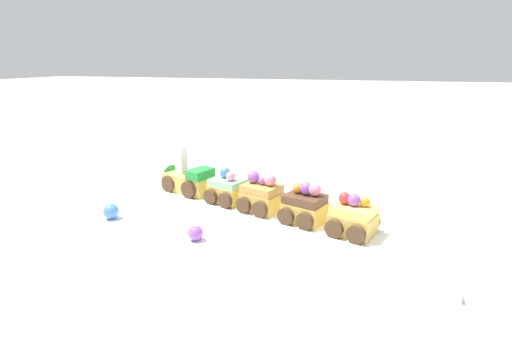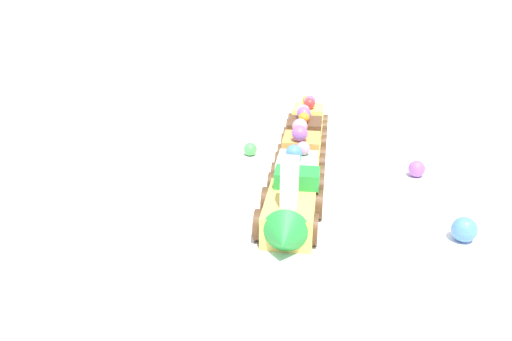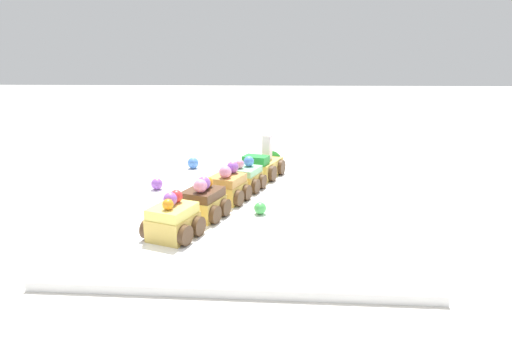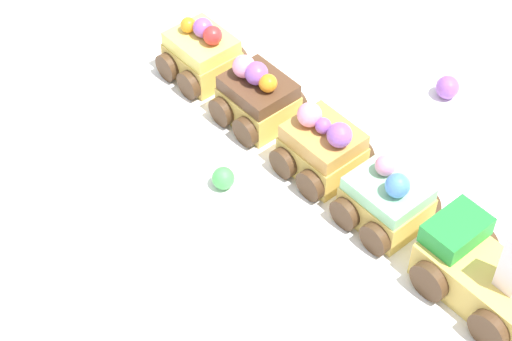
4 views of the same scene
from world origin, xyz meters
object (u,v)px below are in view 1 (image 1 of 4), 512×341
(gumball_blue, at_px, (111,211))
(cake_car_chocolate, at_px, (305,206))
(cake_car_lemon, at_px, (353,219))
(gumball_green, at_px, (304,197))
(cake_car_mint, at_px, (228,190))
(cake_car_caramel, at_px, (262,196))
(gumball_purple, at_px, (195,233))
(cake_train_locomotive, at_px, (185,179))

(gumball_blue, bearing_deg, cake_car_chocolate, -164.66)
(cake_car_lemon, bearing_deg, cake_car_chocolate, -0.34)
(cake_car_lemon, height_order, gumball_blue, cake_car_lemon)
(gumball_blue, height_order, gumball_green, gumball_blue)
(cake_car_mint, distance_m, gumball_blue, 0.21)
(cake_car_caramel, xyz_separation_m, gumball_green, (-0.06, -0.06, -0.02))
(cake_car_mint, xyz_separation_m, cake_car_lemon, (-0.23, 0.08, 0.00))
(cake_car_mint, relative_size, gumball_purple, 3.76)
(cake_car_lemon, relative_size, gumball_green, 4.23)
(cake_car_chocolate, relative_size, gumball_purple, 3.76)
(cake_car_caramel, bearing_deg, gumball_blue, 44.93)
(cake_train_locomotive, relative_size, cake_car_lemon, 1.66)
(gumball_purple, bearing_deg, gumball_green, -120.36)
(gumball_blue, bearing_deg, gumball_purple, 168.78)
(gumball_purple, bearing_deg, cake_train_locomotive, -59.70)
(cake_car_lemon, height_order, gumball_green, cake_car_lemon)
(cake_car_chocolate, distance_m, cake_car_lemon, 0.08)
(cake_train_locomotive, relative_size, cake_car_mint, 1.66)
(cake_car_chocolate, xyz_separation_m, gumball_purple, (0.14, 0.12, -0.01))
(cake_car_caramel, distance_m, cake_car_lemon, 0.17)
(cake_car_mint, relative_size, gumball_blue, 3.23)
(cake_train_locomotive, xyz_separation_m, cake_car_chocolate, (-0.26, 0.09, 0.00))
(cake_train_locomotive, xyz_separation_m, cake_car_caramel, (-0.18, 0.06, 0.00))
(cake_train_locomotive, height_order, cake_car_caramel, cake_train_locomotive)
(cake_car_caramel, distance_m, gumball_blue, 0.26)
(cake_car_caramel, relative_size, gumball_purple, 3.76)
(gumball_purple, bearing_deg, cake_car_chocolate, -139.67)
(cake_car_chocolate, bearing_deg, gumball_green, -59.71)
(cake_car_mint, height_order, cake_car_lemon, cake_car_lemon)
(cake_car_lemon, height_order, gumball_purple, cake_car_lemon)
(cake_car_mint, xyz_separation_m, gumball_green, (-0.14, -0.04, -0.01))
(cake_car_lemon, xyz_separation_m, gumball_blue, (0.39, 0.06, -0.01))
(gumball_blue, bearing_deg, cake_car_caramel, -153.80)
(cake_train_locomotive, xyz_separation_m, gumball_purple, (-0.12, 0.21, -0.01))
(gumball_purple, bearing_deg, gumball_blue, -11.22)
(cake_train_locomotive, xyz_separation_m, cake_car_lemon, (-0.34, 0.12, 0.00))
(cake_car_mint, bearing_deg, cake_train_locomotive, 0.01)
(cake_car_caramel, distance_m, gumball_purple, 0.16)
(cake_car_mint, xyz_separation_m, gumball_blue, (0.16, 0.14, -0.01))
(cake_train_locomotive, height_order, gumball_purple, cake_train_locomotive)
(cake_car_chocolate, xyz_separation_m, gumball_blue, (0.31, 0.09, -0.01))
(gumball_blue, relative_size, gumball_green, 1.31)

